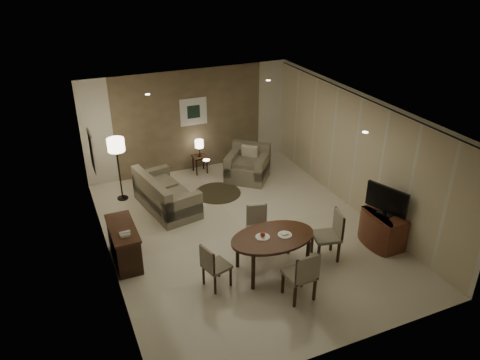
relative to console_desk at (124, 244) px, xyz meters
name	(u,v)px	position (x,y,z in m)	size (l,w,h in m)	color
room_shell	(236,167)	(2.49, 0.40, 0.98)	(5.50, 7.00, 2.70)	beige
taupe_accent	(190,121)	(2.49, 3.48, 0.98)	(3.96, 0.03, 2.70)	#7C674D
curtain_wall	(355,155)	(5.17, 0.00, 0.95)	(0.08, 6.70, 2.58)	beige
curtain_rod	(362,97)	(5.17, 0.00, 2.27)	(0.03, 0.03, 6.80)	black
art_back_frame	(193,112)	(2.59, 3.46, 1.23)	(0.72, 0.03, 0.72)	silver
art_back_canvas	(194,112)	(2.59, 3.44, 1.23)	(0.34, 0.01, 0.34)	black
art_left_frame	(92,152)	(-0.23, 1.20, 1.48)	(0.03, 0.60, 0.80)	silver
art_left_canvas	(93,152)	(-0.21, 1.20, 1.48)	(0.01, 0.46, 0.64)	gray
downlight_nl	(206,160)	(1.09, -1.80, 2.31)	(0.10, 0.10, 0.01)	white
downlight_nr	(365,132)	(3.89, -1.80, 2.31)	(0.10, 0.10, 0.01)	white
downlight_fl	(148,94)	(1.09, 1.80, 2.31)	(0.10, 0.10, 0.01)	white
downlight_fr	(268,80)	(3.89, 1.80, 2.31)	(0.10, 0.10, 0.01)	white
console_desk	(124,244)	(0.00, 0.00, 0.00)	(0.48, 1.20, 0.75)	#432315
telephone	(125,233)	(0.00, -0.30, 0.43)	(0.20, 0.14, 0.09)	white
tv_cabinet	(383,229)	(4.89, -1.50, -0.03)	(0.48, 0.90, 0.70)	brown
flat_tv	(387,200)	(4.87, -1.50, 0.65)	(0.06, 0.88, 0.60)	black
dining_table	(272,253)	(2.45, -1.39, 0.00)	(1.59, 1.00, 0.75)	#432315
chair_near	(299,274)	(2.53, -2.23, 0.11)	(0.47, 0.47, 0.98)	#756C5A
chair_far	(259,229)	(2.52, -0.65, 0.07)	(0.43, 0.43, 0.89)	#756C5A
chair_left	(217,265)	(1.36, -1.38, 0.06)	(0.42, 0.42, 0.86)	#756C5A
chair_right	(326,236)	(3.58, -1.44, 0.12)	(0.48, 0.48, 0.99)	#756C5A
plate_a	(263,237)	(2.27, -1.34, 0.38)	(0.26, 0.26, 0.02)	white
plate_b	(285,235)	(2.67, -1.44, 0.38)	(0.26, 0.26, 0.02)	white
fruit_apple	(263,234)	(2.27, -1.34, 0.43)	(0.09, 0.09, 0.09)	#A12A12
napkin	(285,234)	(2.67, -1.44, 0.40)	(0.12, 0.08, 0.03)	white
round_rug	(218,193)	(2.61, 1.85, -0.37)	(1.13, 1.13, 0.01)	#3D3622
sofa	(166,192)	(1.28, 1.64, 0.05)	(0.90, 1.80, 0.85)	#756C5A
armchair	(247,164)	(3.59, 2.26, 0.07)	(0.99, 0.94, 0.88)	#756C5A
side_table	(200,164)	(2.61, 3.15, -0.14)	(0.37, 0.37, 0.47)	black
table_lamp	(199,147)	(2.61, 3.15, 0.34)	(0.22, 0.22, 0.50)	#FFEAC1
floor_lamp	(119,170)	(0.41, 2.51, 0.40)	(0.39, 0.39, 1.54)	#FFE5B7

